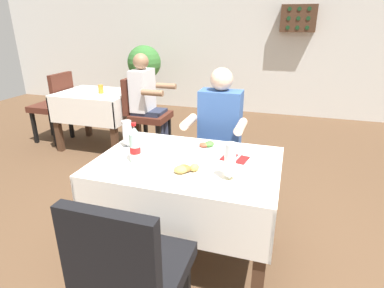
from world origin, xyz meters
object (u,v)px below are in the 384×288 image
(chair_near_camera_side, at_px, (132,271))
(background_table_tumbler, at_px, (101,89))
(potted_plant_corner, at_px, (145,70))
(beer_glass_middle, at_px, (230,161))
(plate_far_diner, at_px, (204,148))
(cola_bottle_primary, at_px, (135,145))
(wall_bottle_rack, at_px, (298,18))
(napkin_cutlery_set, at_px, (235,158))
(background_chair_left, at_px, (55,103))
(plate_near_camera, at_px, (185,170))
(background_chair_right, at_px, (144,111))
(background_dining_table, at_px, (97,107))
(beer_glass_left, at_px, (127,133))
(chair_far_diner_seat, at_px, (215,145))
(seated_diner_far, at_px, (218,133))
(background_patron, at_px, (147,99))
(main_dining_table, at_px, (188,183))

(chair_near_camera_side, relative_size, background_table_tumbler, 8.82)
(background_table_tumbler, bearing_deg, potted_plant_corner, 95.48)
(chair_near_camera_side, height_order, beer_glass_middle, beer_glass_middle)
(plate_far_diner, distance_m, potted_plant_corner, 3.61)
(cola_bottle_primary, xyz_separation_m, wall_bottle_rack, (0.92, 4.09, 0.79))
(beer_glass_middle, distance_m, napkin_cutlery_set, 0.33)
(background_chair_left, bearing_deg, chair_near_camera_side, -45.16)
(potted_plant_corner, bearing_deg, beer_glass_middle, -57.83)
(plate_near_camera, xyz_separation_m, beer_glass_middle, (0.27, -0.00, 0.10))
(cola_bottle_primary, relative_size, background_chair_right, 0.28)
(chair_near_camera_side, distance_m, background_dining_table, 3.09)
(beer_glass_middle, bearing_deg, napkin_cutlery_set, 93.90)
(plate_near_camera, height_order, beer_glass_left, beer_glass_left)
(beer_glass_left, height_order, beer_glass_middle, beer_glass_middle)
(napkin_cutlery_set, bearing_deg, cola_bottle_primary, -158.10)
(chair_far_diner_seat, xyz_separation_m, napkin_cutlery_set, (0.30, -0.70, 0.20))
(beer_glass_middle, distance_m, background_chair_left, 3.39)
(seated_diner_far, bearing_deg, beer_glass_middle, -73.36)
(background_dining_table, bearing_deg, plate_near_camera, -45.24)
(cola_bottle_primary, bearing_deg, napkin_cutlery_set, 21.90)
(plate_near_camera, distance_m, background_patron, 2.18)
(plate_near_camera, height_order, background_table_tumbler, background_table_tumbler)
(chair_far_diner_seat, xyz_separation_m, beer_glass_middle, (0.32, -1.01, 0.31))
(cola_bottle_primary, xyz_separation_m, potted_plant_corner, (-1.55, 3.40, -0.04))
(beer_glass_middle, distance_m, potted_plant_corner, 4.09)
(plate_near_camera, bearing_deg, napkin_cutlery_set, 49.88)
(napkin_cutlery_set, relative_size, potted_plant_corner, 0.16)
(napkin_cutlery_set, distance_m, background_table_tumbler, 2.52)
(background_patron, height_order, wall_bottle_rack, wall_bottle_rack)
(chair_near_camera_side, relative_size, potted_plant_corner, 0.79)
(napkin_cutlery_set, bearing_deg, chair_far_diner_seat, 112.89)
(beer_glass_left, height_order, background_table_tumbler, beer_glass_left)
(plate_far_diner, height_order, beer_glass_middle, beer_glass_middle)
(plate_far_diner, distance_m, background_table_tumbler, 2.27)
(background_dining_table, distance_m, background_patron, 0.75)
(plate_near_camera, distance_m, background_chair_right, 2.22)
(main_dining_table, distance_m, seated_diner_far, 0.72)
(cola_bottle_primary, distance_m, background_dining_table, 2.37)
(plate_near_camera, distance_m, cola_bottle_primary, 0.37)
(beer_glass_left, distance_m, wall_bottle_rack, 4.10)
(plate_far_diner, distance_m, beer_glass_middle, 0.49)
(main_dining_table, bearing_deg, background_table_tumbler, 135.95)
(main_dining_table, distance_m, potted_plant_corner, 3.78)
(seated_diner_far, distance_m, cola_bottle_primary, 0.93)
(chair_near_camera_side, bearing_deg, beer_glass_middle, 63.47)
(chair_near_camera_side, distance_m, plate_far_diner, 1.06)
(main_dining_table, relative_size, wall_bottle_rack, 2.15)
(plate_near_camera, xyz_separation_m, beer_glass_left, (-0.53, 0.28, 0.09))
(chair_near_camera_side, relative_size, plate_near_camera, 4.16)
(potted_plant_corner, bearing_deg, beer_glass_left, -66.68)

